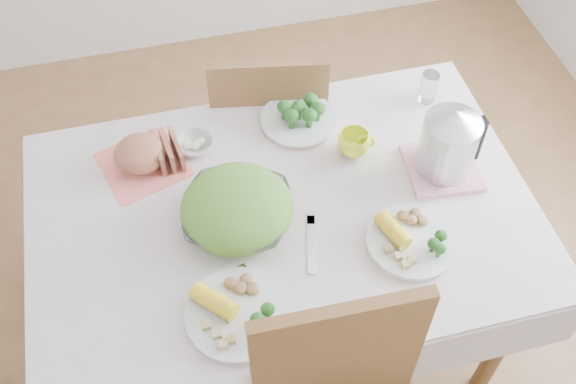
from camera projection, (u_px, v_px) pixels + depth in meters
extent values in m
plane|color=brown|center=(284.00, 328.00, 2.61)|extent=(3.60, 3.60, 0.00)
cube|color=brown|center=(284.00, 277.00, 2.31)|extent=(1.40, 0.90, 0.75)
cube|color=silver|center=(283.00, 212.00, 2.01)|extent=(1.50, 1.00, 0.01)
cube|color=brown|center=(268.00, 123.00, 2.64)|extent=(0.49, 0.49, 0.93)
imported|color=white|center=(237.00, 214.00, 1.95)|extent=(0.39, 0.39, 0.08)
cylinder|color=white|center=(238.00, 314.00, 1.78)|extent=(0.37, 0.37, 0.02)
cylinder|color=white|center=(411.00, 242.00, 1.93)|extent=(0.27, 0.27, 0.02)
cylinder|color=beige|center=(299.00, 120.00, 2.22)|extent=(0.33, 0.33, 0.02)
cube|color=#FF7066|center=(143.00, 164.00, 2.12)|extent=(0.30, 0.30, 0.00)
ellipsoid|color=brown|center=(140.00, 153.00, 2.07)|extent=(0.20, 0.19, 0.10)
imported|color=white|center=(195.00, 145.00, 2.15)|extent=(0.15, 0.15, 0.04)
imported|color=#F4FF28|center=(354.00, 143.00, 2.12)|extent=(0.13, 0.13, 0.08)
cylinder|color=white|center=(429.00, 85.00, 2.25)|extent=(0.07, 0.07, 0.11)
cube|color=pink|center=(441.00, 168.00, 2.10)|extent=(0.24, 0.24, 0.02)
cylinder|color=#B2B5BA|center=(448.00, 143.00, 2.01)|extent=(0.22, 0.22, 0.24)
cube|color=silver|center=(260.00, 297.00, 1.82)|extent=(0.08, 0.21, 0.00)
cube|color=silver|center=(311.00, 244.00, 1.93)|extent=(0.07, 0.20, 0.00)
cube|color=silver|center=(298.00, 312.00, 1.80)|extent=(0.16, 0.02, 0.00)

